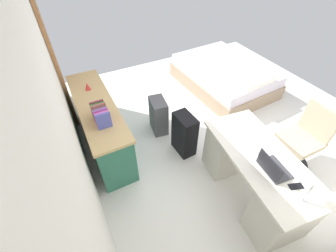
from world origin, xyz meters
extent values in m
plane|color=silver|center=(0.00, 0.00, 0.00)|extent=(5.34, 5.34, 0.00)
cube|color=white|center=(0.00, 2.05, 1.36)|extent=(4.34, 0.10, 2.72)
cube|color=#936038|center=(1.62, 1.97, 1.02)|extent=(0.88, 0.05, 2.04)
cube|color=silver|center=(-1.12, 0.30, 0.72)|extent=(1.51, 0.83, 0.04)
cube|color=beige|center=(-1.60, 0.36, 0.35)|extent=(0.47, 0.64, 0.70)
cube|color=beige|center=(-0.63, 0.24, 0.35)|extent=(0.47, 0.64, 0.70)
cylinder|color=black|center=(-1.01, -0.57, 0.02)|extent=(0.52, 0.52, 0.04)
cylinder|color=black|center=(-1.01, -0.57, 0.21)|extent=(0.06, 0.06, 0.42)
cube|color=tan|center=(-1.01, -0.57, 0.46)|extent=(0.47, 0.47, 0.08)
cube|color=tan|center=(-1.01, -0.77, 0.72)|extent=(0.44, 0.07, 0.44)
cube|color=#2D7056|center=(0.57, 1.67, 0.37)|extent=(1.76, 0.44, 0.74)
cube|color=tan|center=(0.57, 1.67, 0.76)|extent=(1.80, 0.48, 0.04)
cube|color=#275F49|center=(0.17, 1.44, 0.20)|extent=(0.67, 0.01, 0.26)
cube|color=#275F49|center=(0.96, 1.44, 0.20)|extent=(0.67, 0.01, 0.26)
cube|color=gray|center=(1.05, -0.95, 0.14)|extent=(1.97, 1.50, 0.28)
cube|color=silver|center=(1.05, -0.95, 0.38)|extent=(1.91, 1.44, 0.20)
cube|color=white|center=(0.38, -0.99, 0.53)|extent=(0.52, 0.71, 0.10)
cube|color=black|center=(-0.10, 0.65, 0.33)|extent=(0.37, 0.24, 0.65)
cube|color=#4C4C51|center=(0.47, 0.78, 0.29)|extent=(0.39, 0.27, 0.58)
cube|color=#333338|center=(-1.30, 0.32, 0.75)|extent=(0.33, 0.26, 0.02)
cube|color=black|center=(-1.29, 0.42, 0.85)|extent=(0.31, 0.05, 0.19)
ellipsoid|color=white|center=(-1.04, 0.29, 0.75)|extent=(0.07, 0.11, 0.03)
cube|color=black|center=(-1.54, 0.28, 0.74)|extent=(0.11, 0.15, 0.01)
cylinder|color=silver|center=(-1.66, 0.36, 0.74)|extent=(0.11, 0.11, 0.01)
cylinder|color=silver|center=(-1.66, 0.36, 0.89)|extent=(0.02, 0.02, 0.28)
cone|color=white|center=(-1.61, 0.36, 1.04)|extent=(0.11, 0.11, 0.09)
cube|color=#4D56AC|center=(0.04, 1.67, 0.88)|extent=(0.03, 0.17, 0.21)
cube|color=#BF61B0|center=(0.08, 1.67, 0.88)|extent=(0.03, 0.17, 0.20)
cube|color=#872678|center=(0.12, 1.67, 0.88)|extent=(0.04, 0.17, 0.19)
cube|color=#815C9A|center=(0.16, 1.67, 0.88)|extent=(0.04, 0.17, 0.20)
cube|color=brown|center=(0.20, 1.67, 0.90)|extent=(0.03, 0.17, 0.23)
cube|color=#A04E97|center=(0.24, 1.67, 0.88)|extent=(0.04, 0.17, 0.20)
cube|color=#295A18|center=(0.28, 1.67, 0.88)|extent=(0.04, 0.17, 0.19)
cube|color=#883145|center=(0.32, 1.67, 0.88)|extent=(0.03, 0.17, 0.20)
cone|color=red|center=(0.94, 1.67, 0.83)|extent=(0.08, 0.08, 0.11)
camera|label=1|loc=(-2.02, 1.90, 2.62)|focal=24.17mm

